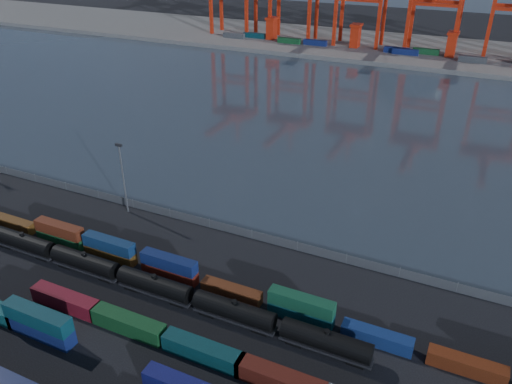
% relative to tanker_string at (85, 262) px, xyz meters
% --- Properties ---
extents(ground, '(700.00, 700.00, 0.00)m').
position_rel_tanker_string_xyz_m(ground, '(23.21, -4.90, -2.24)').
color(ground, black).
rests_on(ground, ground).
extents(harbor_water, '(700.00, 700.00, 0.00)m').
position_rel_tanker_string_xyz_m(harbor_water, '(23.21, 100.10, -2.23)').
color(harbor_water, '#2B343E').
rests_on(harbor_water, ground).
extents(far_quay, '(700.00, 70.00, 2.00)m').
position_rel_tanker_string_xyz_m(far_quay, '(23.21, 205.10, -1.24)').
color(far_quay, '#514F4C').
rests_on(far_quay, ground).
extents(container_row_south, '(139.70, 2.50, 5.32)m').
position_rel_tanker_string_xyz_m(container_row_south, '(20.67, -15.65, -0.42)').
color(container_row_south, '#3E4143').
rests_on(container_row_south, ground).
extents(container_row_mid, '(143.30, 2.67, 2.85)m').
position_rel_tanker_string_xyz_m(container_row_mid, '(33.46, -8.89, -0.81)').
color(container_row_mid, '#44464A').
rests_on(container_row_mid, ground).
extents(container_row_north, '(140.65, 2.25, 4.79)m').
position_rel_tanker_string_xyz_m(container_row_north, '(21.56, 5.14, -0.24)').
color(container_row_north, navy).
rests_on(container_row_north, ground).
extents(tanker_string, '(107.51, 3.12, 4.46)m').
position_rel_tanker_string_xyz_m(tanker_string, '(0.00, 0.00, 0.00)').
color(tanker_string, black).
rests_on(tanker_string, ground).
extents(waterfront_fence, '(160.12, 0.12, 2.20)m').
position_rel_tanker_string_xyz_m(waterfront_fence, '(23.21, 23.10, -1.23)').
color(waterfront_fence, '#595B5E').
rests_on(waterfront_fence, ground).
extents(yard_light_mast, '(1.60, 0.40, 16.60)m').
position_rel_tanker_string_xyz_m(yard_light_mast, '(-6.79, 21.10, 7.06)').
color(yard_light_mast, slate).
rests_on(yard_light_mast, ground).
extents(quay_containers, '(172.58, 10.99, 2.60)m').
position_rel_tanker_string_xyz_m(quay_containers, '(12.21, 190.56, 1.06)').
color(quay_containers, navy).
rests_on(quay_containers, far_quay).
extents(straddle_carriers, '(140.00, 7.00, 11.10)m').
position_rel_tanker_string_xyz_m(straddle_carriers, '(20.71, 195.10, 5.58)').
color(straddle_carriers, red).
rests_on(straddle_carriers, far_quay).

